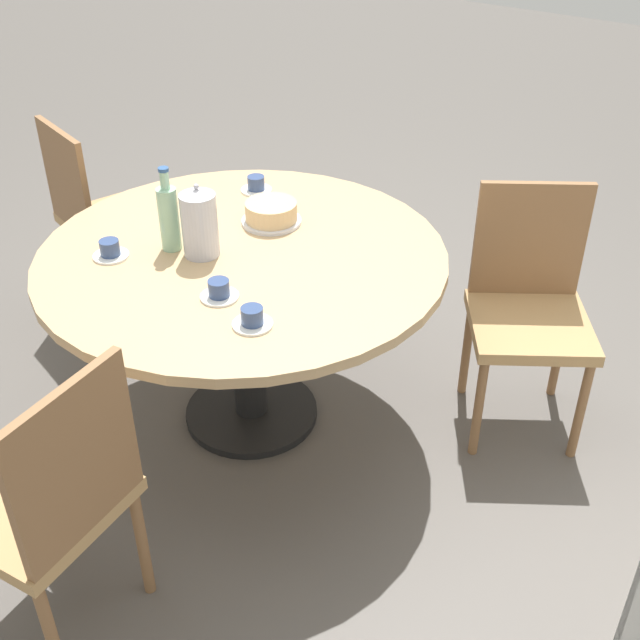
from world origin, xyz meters
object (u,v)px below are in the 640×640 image
Objects in this scene: water_bottle at (169,216)px; cake_main at (271,213)px; chair_a at (50,500)px; coffee_pot at (199,223)px; chair_c at (103,214)px; chair_b at (529,305)px; cup_c at (256,185)px; cup_a at (219,291)px; cup_d at (252,319)px; cup_b at (110,250)px.

cake_main is at bearing 155.15° from water_bottle.
chair_a is 3.53× the size of coffee_pot.
coffee_pot is 0.33m from cake_main.
cake_main is (0.00, 0.94, 0.27)m from chair_c.
chair_b is 1.00× the size of chair_c.
chair_a is 3.08× the size of water_bottle.
cup_c is (-0.50, -0.17, -0.09)m from coffee_pot.
chair_c is 7.50× the size of cup_a.
cup_d is (0.21, 0.52, -0.10)m from water_bottle.
water_bottle is 0.54m from cup_c.
cup_b is (0.88, -1.16, 0.26)m from chair_b.
chair_b is 1.85m from chair_c.
cup_c is (-0.69, 0.07, 0.00)m from cup_b.
cup_c is 1.00× the size of cup_d.
cup_d is (0.56, 1.30, 0.26)m from chair_c.
cake_main is (0.37, -0.87, 0.27)m from chair_b.
cup_b is at bearing -150.90° from chair_a.
cup_a is 1.00× the size of cup_d.
chair_c is 3.08× the size of water_bottle.
cup_c is (-0.18, -0.22, -0.01)m from cake_main.
cup_d is (-0.68, 0.15, 0.26)m from chair_a.
chair_c reaches higher than cup_c.
chair_b is at bearing 151.28° from cup_d.
chair_a is at bearing 16.02° from coffee_pot.
cup_b is at bearing -29.52° from cake_main.
cup_a is (0.50, 0.18, -0.01)m from cake_main.
coffee_pot is at bearing -8.68° from cake_main.
cake_main is (-0.32, 0.05, -0.08)m from coffee_pot.
cup_b is at bearing -175.63° from chair_b.
chair_b is at bearing 113.07° from cake_main.
cup_d is (0.06, 0.18, 0.00)m from cup_a.
chair_a reaches higher than cup_b.
chair_a is at bearing 9.84° from cake_main.
chair_b is 1.48m from cup_b.
cup_a is at bearing 30.37° from cup_c.
cup_b and cup_c have the same top height.
chair_a is 7.50× the size of cup_d.
cup_b is 1.00× the size of cup_c.
cake_main is at bearing 50.00° from cup_c.
water_bottle is 0.57m from cup_d.
chair_b is (-1.61, 0.66, 0.00)m from chair_a.
water_bottle reaches higher than cup_b.
cup_a is 1.00× the size of cup_b.
water_bottle is 2.44× the size of cup_b.
chair_b is at bearing -151.61° from chair_c.
coffee_pot reaches higher than cup_a.
water_bottle reaches higher than cake_main.
chair_b is 4.17× the size of cake_main.
coffee_pot is 0.12m from water_bottle.
cup_b is (0.16, -0.13, -0.10)m from water_bottle.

